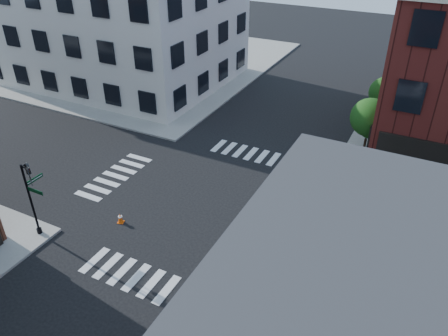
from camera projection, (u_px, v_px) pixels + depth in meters
name	position (u px, v px, depth m)	size (l,w,h in m)	color
ground	(205.00, 203.00, 27.05)	(120.00, 120.00, 0.00)	black
sidewalk_nw	(136.00, 60.00, 51.09)	(30.00, 30.00, 0.15)	gray
building_nw	(116.00, 24.00, 43.68)	(22.00, 16.00, 11.00)	silver
tree_near	(370.00, 120.00, 30.03)	(2.69, 2.69, 4.49)	black
tree_far	(385.00, 94.00, 34.74)	(2.43, 2.43, 4.07)	black
signal_pole	(32.00, 192.00, 23.10)	(1.29, 1.24, 4.60)	black
box_truck	(424.00, 266.00, 19.41)	(9.40, 3.91, 4.15)	silver
traffic_cone	(120.00, 218.00, 25.31)	(0.42, 0.42, 0.64)	#FE580B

